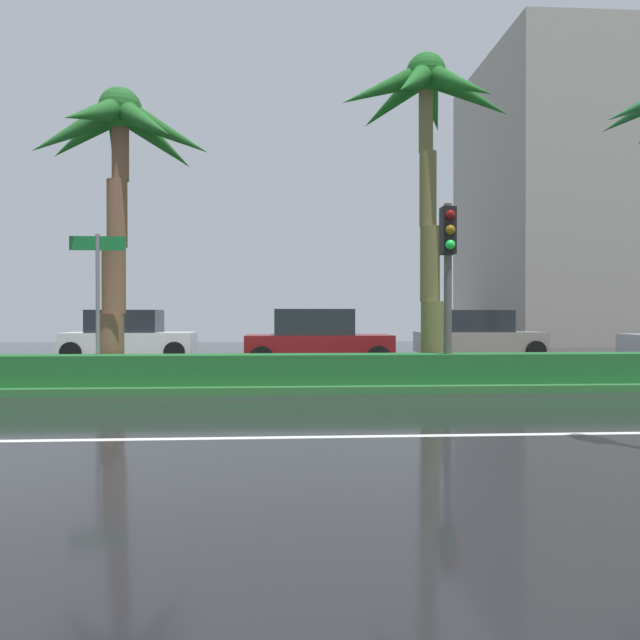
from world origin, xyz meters
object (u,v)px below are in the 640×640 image
at_px(palm_tree_centre, 426,123).
at_px(car_in_traffic_second, 317,339).
at_px(street_name_sign, 98,288).
at_px(palm_tree_centre_left, 119,155).
at_px(car_in_traffic_third, 478,336).
at_px(traffic_signal_median_right, 448,260).
at_px(car_in_traffic_leading, 128,336).

relative_size(palm_tree_centre, car_in_traffic_second, 1.71).
bearing_deg(street_name_sign, palm_tree_centre_left, 74.86).
bearing_deg(car_in_traffic_third, palm_tree_centre, -116.49).
distance_m(palm_tree_centre_left, car_in_traffic_second, 7.74).
xyz_separation_m(palm_tree_centre, traffic_signal_median_right, (0.11, -1.48, -3.24)).
bearing_deg(palm_tree_centre_left, palm_tree_centre, 3.79).
bearing_deg(car_in_traffic_leading, street_name_sign, -79.84).
bearing_deg(street_name_sign, car_in_traffic_third, 38.83).
xyz_separation_m(palm_tree_centre, car_in_traffic_second, (-2.22, 4.33, -5.08)).
relative_size(palm_tree_centre_left, car_in_traffic_third, 1.45).
xyz_separation_m(traffic_signal_median_right, car_in_traffic_third, (3.49, 8.70, -1.84)).
bearing_deg(street_name_sign, traffic_signal_median_right, -1.88).
relative_size(traffic_signal_median_right, car_in_traffic_third, 0.85).
distance_m(palm_tree_centre, street_name_sign, 8.01).
bearing_deg(car_in_traffic_leading, car_in_traffic_third, -0.32).
relative_size(car_in_traffic_leading, car_in_traffic_second, 1.00).
xyz_separation_m(palm_tree_centre_left, traffic_signal_median_right, (6.81, -1.03, -2.28)).
xyz_separation_m(traffic_signal_median_right, car_in_traffic_second, (-2.33, 5.80, -1.84)).
distance_m(street_name_sign, car_in_traffic_second, 7.40).
bearing_deg(car_in_traffic_third, street_name_sign, -141.17).
relative_size(car_in_traffic_second, car_in_traffic_third, 1.00).
distance_m(street_name_sign, car_in_traffic_third, 13.56).
height_order(palm_tree_centre_left, palm_tree_centre, palm_tree_centre).
relative_size(car_in_traffic_leading, car_in_traffic_third, 1.00).
bearing_deg(car_in_traffic_third, car_in_traffic_leading, 179.68).
bearing_deg(palm_tree_centre_left, car_in_traffic_leading, 102.73).
height_order(traffic_signal_median_right, car_in_traffic_second, traffic_signal_median_right).
height_order(palm_tree_centre_left, street_name_sign, palm_tree_centre_left).
xyz_separation_m(street_name_sign, car_in_traffic_third, (10.52, 8.47, -1.25)).
relative_size(palm_tree_centre, street_name_sign, 2.44).
bearing_deg(palm_tree_centre_left, car_in_traffic_second, 46.76).
relative_size(traffic_signal_median_right, car_in_traffic_leading, 0.85).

